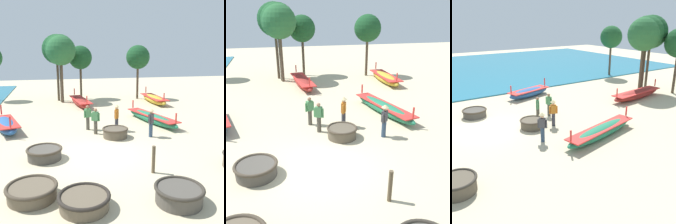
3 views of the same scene
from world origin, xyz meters
The scene contains 16 objects.
ground_plane centered at (0.00, 0.00, 0.00)m, with size 80.00×80.00×0.00m, color #C6B793.
sea centered at (-20.65, 4.00, 0.05)m, with size 28.00×52.00×0.10m, color teal.
coracle_center centered at (1.43, 2.26, 0.31)m, with size 1.49×1.49×0.57m.
coracle_beside_post centered at (-2.50, -0.07, 0.29)m, with size 1.62×1.62×0.53m.
coracle_tilted centered at (5.47, -3.03, 0.34)m, with size 1.50×1.50×0.63m.
long_boat_blue_hull centered at (-4.84, 5.23, 0.38)m, with size 2.18×4.28×1.31m.
long_boat_white_hull centered at (0.71, 12.42, 0.37)m, with size 1.60×5.73×1.29m.
long_boat_green_hull centered at (4.75, 4.89, 0.34)m, with size 2.06×5.64×1.19m.
fisherman_standing_right centered at (0.46, 3.19, 0.84)m, with size 0.48×0.35×1.57m.
fisherman_standing_left centered at (3.43, 1.85, 0.96)m, with size 0.39×0.41×1.67m.
fisherman_with_hat centered at (1.85, 3.53, 0.96)m, with size 0.36×0.49×1.67m.
fisherman_by_coracle centered at (0.15, 4.22, 0.84)m, with size 0.50×0.33×1.57m.
tree_leftmost centered at (-1.08, 15.67, 5.17)m, with size 2.92×2.92×6.66m.
tree_rightmost centered at (-0.82, 14.79, 5.12)m, with size 2.89×2.89×6.59m.
tree_tall_back centered at (-7.65, 17.18, 4.34)m, with size 2.46×2.46×5.61m.
tree_right_mid centered at (-0.76, 14.40, 5.03)m, with size 2.84×2.84×6.48m.
Camera 3 is at (14.75, -4.41, 6.27)m, focal length 42.00 mm.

